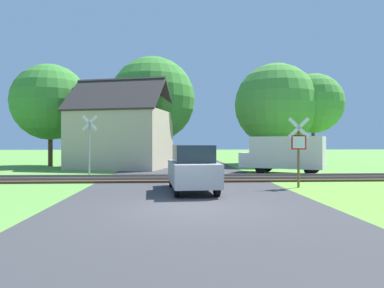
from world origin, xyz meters
name	(u,v)px	position (x,y,z in m)	size (l,w,h in m)	color
ground_plane	(191,209)	(0.00, 0.00, 0.00)	(160.00, 160.00, 0.00)	#5B933D
road_asphalt	(188,197)	(0.00, 2.00, 0.00)	(8.18, 80.00, 0.01)	#38383A
rail_track	(183,179)	(0.00, 7.52, 0.06)	(60.00, 2.60, 0.22)	#422D1E
stop_sign_near	(299,147)	(4.72, 4.27, 1.70)	(0.87, 0.22, 2.93)	brown
crossing_sign_far	(89,141)	(-5.20, 9.76, 1.96)	(0.88, 0.16, 3.40)	#9E9EA5
house	(121,137)	(-4.36, 15.81, 2.28)	(8.05, 7.03, 6.63)	#C6B293
tree_right	(276,105)	(8.30, 19.27, 5.12)	(7.05, 7.05, 8.65)	#513823
tree_center	(153,99)	(-2.24, 19.63, 5.56)	(7.18, 7.18, 9.15)	#513823
tree_left	(50,102)	(-10.30, 18.13, 5.09)	(6.01, 6.01, 8.10)	#513823
tree_far	(313,104)	(11.53, 19.14, 5.24)	(5.11, 5.11, 7.80)	#513823
mail_truck	(284,153)	(6.26, 10.78, 1.24)	(5.17, 4.06, 2.24)	silver
parked_car	(192,168)	(0.24, 3.46, 0.89)	(1.92, 4.11, 1.78)	#99999E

